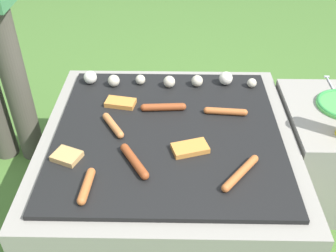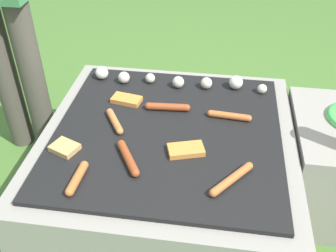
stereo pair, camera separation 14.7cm
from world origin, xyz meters
name	(u,v)px [view 1 (the left image)]	position (x,y,z in m)	size (l,w,h in m)	color
ground_plane	(168,206)	(0.00, 0.00, 0.00)	(14.00, 14.00, 0.00)	#47702D
grill	(168,171)	(0.00, 0.00, 0.21)	(0.96, 0.96, 0.43)	gray
side_ledge	(334,152)	(0.72, 0.13, 0.21)	(0.46, 0.51, 0.43)	gray
sausage_back_right	(241,173)	(0.24, -0.24, 0.44)	(0.14, 0.17, 0.03)	#B7602D
sausage_front_right	(163,107)	(-0.02, 0.13, 0.44)	(0.18, 0.04, 0.03)	#93421E
sausage_back_center	(113,125)	(-0.21, 0.01, 0.44)	(0.10, 0.14, 0.03)	#C6753D
sausage_mid_left	(134,161)	(-0.11, -0.19, 0.44)	(0.11, 0.17, 0.03)	#93421E
sausage_front_left	(87,186)	(-0.25, -0.31, 0.44)	(0.04, 0.15, 0.03)	#B7602D
sausage_front_center	(226,111)	(0.23, 0.11, 0.44)	(0.17, 0.04, 0.03)	#B7602D
bread_slice_left	(67,156)	(-0.35, -0.16, 0.44)	(0.11, 0.10, 0.02)	tan
bread_slice_center	(190,148)	(0.08, -0.11, 0.44)	(0.14, 0.11, 0.02)	#D18438
bread_slice_right	(121,103)	(-0.20, 0.17, 0.44)	(0.13, 0.09, 0.02)	#D18438
mushroom_row	(164,80)	(-0.02, 0.33, 0.45)	(0.76, 0.08, 0.06)	silver
fork_utensil	(332,86)	(0.72, 0.33, 0.43)	(0.02, 0.19, 0.01)	silver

